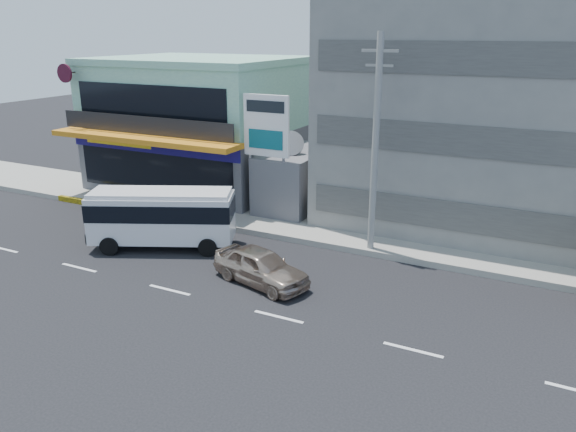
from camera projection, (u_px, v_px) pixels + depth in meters
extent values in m
plane|color=black|center=(170.00, 290.00, 22.75)|extent=(120.00, 120.00, 0.00)
cube|color=gray|center=(365.00, 234.00, 28.63)|extent=(70.00, 5.00, 0.30)
cube|color=#4D4D52|center=(203.00, 157.00, 37.40)|extent=(12.00, 10.00, 4.00)
cube|color=#97D7B2|center=(200.00, 96.00, 36.14)|extent=(12.00, 10.00, 4.00)
cube|color=orange|center=(142.00, 139.00, 31.81)|extent=(12.40, 1.80, 0.30)
cube|color=#130D5E|center=(152.00, 146.00, 32.62)|extent=(12.00, 0.12, 0.80)
cube|color=black|center=(154.00, 171.00, 33.11)|extent=(11.00, 0.06, 2.60)
cube|color=gray|center=(498.00, 92.00, 29.00)|extent=(16.00, 12.00, 14.00)
cube|color=#4D4D52|center=(298.00, 181.00, 32.38)|extent=(3.00, 6.00, 3.50)
cylinder|color=slate|center=(290.00, 153.00, 30.95)|extent=(1.50, 1.50, 0.15)
cylinder|color=gray|center=(251.00, 162.00, 30.17)|extent=(0.16, 0.16, 6.50)
cylinder|color=gray|center=(284.00, 166.00, 29.32)|extent=(0.16, 0.16, 6.50)
cube|color=white|center=(266.00, 126.00, 29.10)|extent=(2.60, 0.18, 3.20)
cylinder|color=#999993|center=(375.00, 149.00, 24.89)|extent=(0.30, 0.30, 10.00)
cube|color=#999993|center=(380.00, 51.00, 23.57)|extent=(1.60, 0.12, 0.12)
cube|color=#999993|center=(379.00, 65.00, 23.76)|extent=(1.20, 0.10, 0.10)
cube|color=silver|center=(162.00, 217.00, 26.77)|extent=(7.01, 4.74, 2.21)
cube|color=black|center=(162.00, 208.00, 26.63)|extent=(7.07, 4.81, 0.82)
cube|color=silver|center=(160.00, 193.00, 26.39)|extent=(6.75, 4.49, 0.19)
cylinder|color=black|center=(109.00, 246.00, 26.19)|extent=(0.90, 0.61, 0.87)
cylinder|color=black|center=(123.00, 231.00, 28.20)|extent=(0.90, 0.61, 0.87)
cylinder|color=black|center=(208.00, 247.00, 26.04)|extent=(0.90, 0.61, 0.87)
cylinder|color=black|center=(215.00, 232.00, 28.05)|extent=(0.90, 0.61, 0.87)
imported|color=#B9A28D|center=(261.00, 267.00, 23.14)|extent=(4.74, 2.91, 1.51)
imported|color=#520F0B|center=(186.00, 220.00, 29.92)|extent=(1.60, 1.07, 0.80)
imported|color=#66594C|center=(186.00, 205.00, 29.66)|extent=(0.53, 0.62, 1.46)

